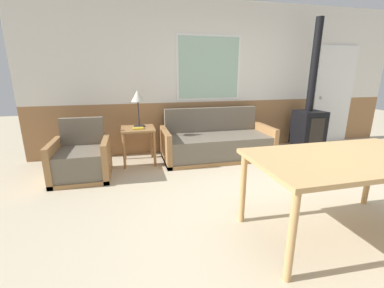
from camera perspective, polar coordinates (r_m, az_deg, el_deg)
ground_plane at (r=3.14m, az=25.36°, el=-13.98°), size 16.00×16.00×0.00m
wall_back at (r=5.04m, az=7.79°, el=14.22°), size 7.20×0.09×2.70m
couch at (r=4.54m, az=5.50°, el=0.04°), size 1.89×0.84×0.85m
armchair at (r=4.01m, az=-23.30°, el=-3.36°), size 0.78×0.76×0.82m
side_table at (r=4.30m, az=-11.88°, el=2.18°), size 0.53×0.53×0.60m
table_lamp at (r=4.30m, az=-11.98°, el=9.91°), size 0.21×0.21×0.60m
book_stack at (r=4.19m, az=-11.91°, el=3.43°), size 0.17×0.13×0.02m
dining_table at (r=2.64m, az=30.92°, el=-3.97°), size 1.67×0.92×0.77m
wood_stove at (r=5.43m, az=24.61°, el=5.24°), size 0.49×0.48×2.41m
entry_door at (r=6.30m, az=28.86°, el=9.44°), size 0.92×0.09×2.00m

